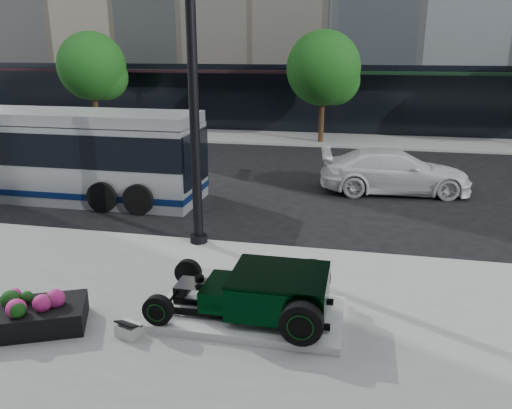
% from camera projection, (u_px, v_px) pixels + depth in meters
% --- Properties ---
extents(ground, '(120.00, 120.00, 0.00)m').
position_uv_depth(ground, '(249.00, 221.00, 14.76)').
color(ground, black).
rests_on(ground, ground).
extents(sidewalk_far, '(70.00, 4.00, 0.12)m').
position_uv_depth(sidewalk_far, '(304.00, 139.00, 27.81)').
color(sidewalk_far, gray).
rests_on(sidewalk_far, ground).
extents(street_trees, '(29.80, 3.80, 5.70)m').
position_uv_depth(street_trees, '(326.00, 71.00, 25.61)').
color(street_trees, black).
rests_on(street_trees, sidewalk_far).
extents(display_plinth, '(3.40, 1.80, 0.15)m').
position_uv_depth(display_plinth, '(250.00, 314.00, 9.19)').
color(display_plinth, silver).
rests_on(display_plinth, sidewalk_near).
extents(hot_rod, '(3.22, 2.00, 0.81)m').
position_uv_depth(hot_rod, '(267.00, 291.00, 8.97)').
color(hot_rod, black).
rests_on(hot_rod, display_plinth).
extents(info_plaque, '(0.47, 0.40, 0.31)m').
position_uv_depth(info_plaque, '(129.00, 329.00, 8.60)').
color(info_plaque, silver).
rests_on(info_plaque, sidewalk_near).
extents(lamppost, '(0.44, 0.44, 8.05)m').
position_uv_depth(lamppost, '(194.00, 95.00, 11.72)').
color(lamppost, black).
rests_on(lamppost, sidewalk_near).
extents(flower_planter, '(2.32, 1.80, 0.68)m').
position_uv_depth(flower_planter, '(24.00, 316.00, 8.79)').
color(flower_planter, black).
rests_on(flower_planter, sidewalk_near).
extents(transit_bus, '(12.12, 2.88, 2.92)m').
position_uv_depth(transit_bus, '(28.00, 152.00, 17.01)').
color(transit_bus, '#A2A6AB').
rests_on(transit_bus, ground).
extents(white_sedan, '(5.36, 2.64, 1.50)m').
position_uv_depth(white_sedan, '(395.00, 171.00, 17.50)').
color(white_sedan, white).
rests_on(white_sedan, ground).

